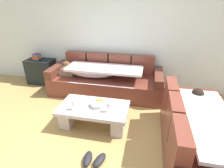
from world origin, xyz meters
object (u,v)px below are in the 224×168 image
Objects in this scene: fruit_bowl at (99,104)px; book_stack_on_cabinet at (37,57)px; side_cabinet at (41,71)px; pair_of_shoes at (94,159)px; couch_along_wall at (104,80)px; wine_glass_near_left at (73,103)px; couch_near_window at (197,136)px; coffee_table at (94,113)px; wine_glass_near_right at (108,106)px.

book_stack_on_cabinet is at bearing 145.62° from fruit_bowl.
side_cabinet is 3.13m from pair_of_shoes.
couch_along_wall is 3.59× the size of side_cabinet.
couch_near_window is at bearing -6.21° from wine_glass_near_left.
coffee_table reaches higher than pair_of_shoes.
book_stack_on_cabinet is at bearing 134.39° from pair_of_shoes.
coffee_table is at bearing 106.49° from pair_of_shoes.
coffee_table is 2.41m from side_cabinet.
fruit_bowl is at bearing 74.92° from couch_near_window.
wine_glass_near_right is at bearing 86.08° from pair_of_shoes.
wine_glass_near_right is at bearing -36.06° from fruit_bowl.
wine_glass_near_right is 0.23× the size of side_cabinet.
wine_glass_near_left and wine_glass_near_right have the same top height.
wine_glass_near_left is at bearing -174.35° from wine_glass_near_right.
coffee_table is 3.52× the size of pair_of_shoes.
couch_near_window reaches higher than coffee_table.
book_stack_on_cabinet is (-2.05, 1.40, 0.30)m from fruit_bowl.
wine_glass_near_left is at bearing -43.85° from book_stack_on_cabinet.
couch_near_window is 1.70× the size of coffee_table.
side_cabinet is at bearing 133.60° from pair_of_shoes.
wine_glass_near_right is at bearing -72.36° from couch_along_wall.
pair_of_shoes is (-0.05, -0.70, -0.45)m from wine_glass_near_right.
couch_along_wall is at bearing 100.45° from pair_of_shoes.
couch_near_window is 7.30× the size of fruit_bowl.
book_stack_on_cabinet is at bearing 63.14° from couch_near_window.
fruit_bowl is 1.69× the size of wine_glass_near_left.
coffee_table is at bearing -37.26° from side_cabinet.
pair_of_shoes is at bearing -45.61° from book_stack_on_cabinet.
couch_along_wall is 1.26× the size of couch_near_window.
wine_glass_near_left is at bearing -151.23° from fruit_bowl.
couch_near_window is 1.67m from coffee_table.
book_stack_on_cabinet is at bearing 173.10° from couch_along_wall.
coffee_table is at bearing -148.62° from fruit_bowl.
side_cabinet is (-1.78, 0.22, -0.01)m from couch_along_wall.
wine_glass_near_right is at bearing -34.53° from book_stack_on_cabinet.
side_cabinet is 3.41× the size of book_stack_on_cabinet.
couch_along_wall is 12.24× the size of book_stack_on_cabinet.
wine_glass_near_left is 2.29m from side_cabinet.
wine_glass_near_right reaches higher than fruit_bowl.
wine_glass_near_right is 0.79× the size of book_stack_on_cabinet.
side_cabinet reaches higher than wine_glass_near_right.
book_stack_on_cabinet is 0.62× the size of pair_of_shoes.
coffee_table is 7.23× the size of wine_glass_near_right.
fruit_bowl is at bearing 100.40° from pair_of_shoes.
couch_near_window is 12.31× the size of wine_glass_near_right.
wine_glass_near_left is (-0.29, -0.16, 0.26)m from coffee_table.
coffee_table is 0.86m from pair_of_shoes.
fruit_bowl reaches higher than coffee_table.
couch_along_wall is 2.09m from pair_of_shoes.
couch_near_window reaches higher than book_stack_on_cabinet.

